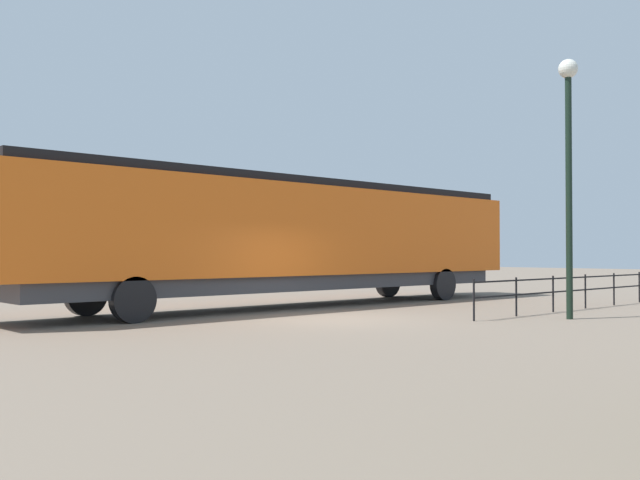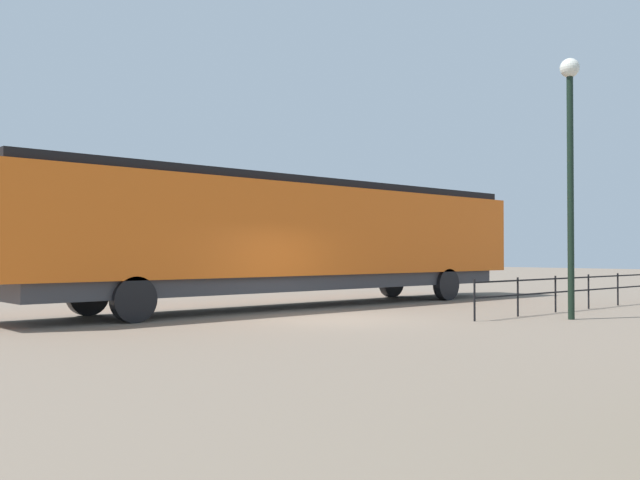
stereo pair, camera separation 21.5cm
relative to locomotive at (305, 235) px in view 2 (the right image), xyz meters
name	(u,v)px [view 2 (the right image)]	position (x,y,z in m)	size (l,w,h in m)	color
ground_plane	(333,319)	(3.76, -2.34, -2.20)	(120.00, 120.00, 0.00)	#756656
locomotive	(305,235)	(0.00, 0.00, 0.00)	(2.88, 18.52, 3.89)	orange
lamp_post	(570,143)	(7.77, 2.01, 2.18)	(0.48, 0.48, 6.51)	black
platform_fence	(589,286)	(6.44, 5.52, -1.54)	(0.05, 11.38, 1.02)	black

